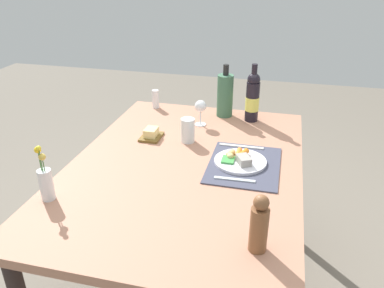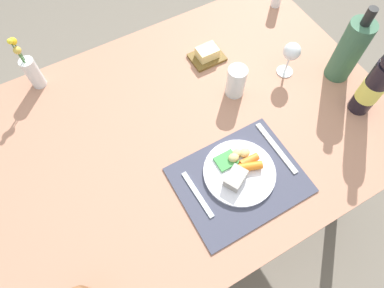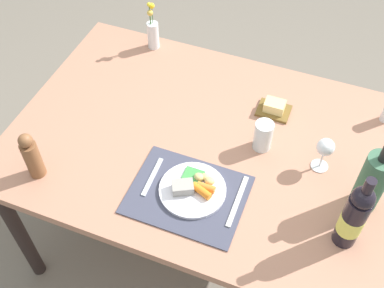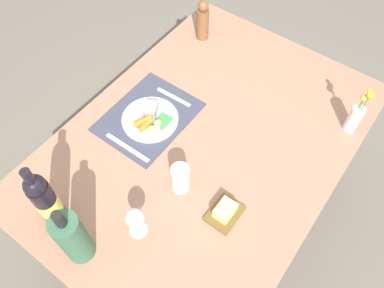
% 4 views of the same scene
% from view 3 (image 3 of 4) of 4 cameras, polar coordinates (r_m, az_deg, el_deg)
% --- Properties ---
extents(ground_plane, '(8.00, 8.00, 0.00)m').
position_cam_3_polar(ground_plane, '(2.46, 0.86, -11.13)').
color(ground_plane, '#72695D').
extents(dining_table, '(1.46, 1.03, 0.77)m').
position_cam_3_polar(dining_table, '(1.88, 1.10, -0.92)').
color(dining_table, '#AC755C').
rests_on(dining_table, ground_plane).
extents(placemat, '(0.40, 0.31, 0.01)m').
position_cam_3_polar(placemat, '(1.66, -0.54, -6.09)').
color(placemat, '#3F4153').
rests_on(placemat, dining_table).
extents(dinner_plate, '(0.24, 0.24, 0.05)m').
position_cam_3_polar(dinner_plate, '(1.66, 0.15, -5.31)').
color(dinner_plate, silver).
rests_on(dinner_plate, placemat).
extents(fork, '(0.02, 0.17, 0.00)m').
position_cam_3_polar(fork, '(1.71, -4.77, -3.92)').
color(fork, silver).
rests_on(fork, placemat).
extents(knife, '(0.02, 0.22, 0.00)m').
position_cam_3_polar(knife, '(1.65, 5.49, -6.82)').
color(knife, silver).
rests_on(knife, placemat).
extents(flower_vase, '(0.05, 0.05, 0.23)m').
position_cam_3_polar(flower_vase, '(2.18, -4.72, 13.19)').
color(flower_vase, silver).
rests_on(flower_vase, dining_table).
extents(wine_glass, '(0.06, 0.06, 0.14)m').
position_cam_3_polar(wine_glass, '(1.72, 15.71, -0.51)').
color(wine_glass, white).
rests_on(wine_glass, dining_table).
extents(cooler_bottle, '(0.09, 0.09, 0.30)m').
position_cam_3_polar(cooler_bottle, '(1.65, 20.79, -4.28)').
color(cooler_bottle, '#3B664A').
rests_on(cooler_bottle, dining_table).
extents(wine_bottle, '(0.08, 0.08, 0.33)m').
position_cam_3_polar(wine_bottle, '(1.54, 18.87, -8.26)').
color(wine_bottle, black).
rests_on(wine_bottle, dining_table).
extents(butter_dish, '(0.13, 0.10, 0.05)m').
position_cam_3_polar(butter_dish, '(1.93, 9.83, 4.27)').
color(butter_dish, brown).
rests_on(butter_dish, dining_table).
extents(pepper_mill, '(0.06, 0.06, 0.20)m').
position_cam_3_polar(pepper_mill, '(1.74, -18.69, -1.38)').
color(pepper_mill, brown).
rests_on(pepper_mill, dining_table).
extents(water_tumbler, '(0.07, 0.07, 0.12)m').
position_cam_3_polar(water_tumbler, '(1.78, 8.50, 0.83)').
color(water_tumbler, silver).
rests_on(water_tumbler, dining_table).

